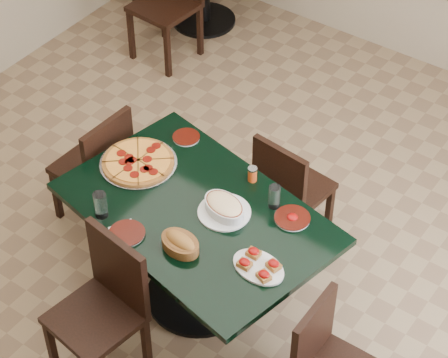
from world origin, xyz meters
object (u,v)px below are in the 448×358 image
Objects in this scene: pepperoni_pizza at (138,162)px; bruschetta_platter at (259,265)px; chair_left at (99,164)px; bread_basket at (180,243)px; main_table at (197,233)px; chair_near at (106,301)px; chair_far at (288,186)px; lasagna_casserole at (224,207)px.

bruschetta_platter is at bearing -14.33° from pepperoni_pizza.
chair_left is 1.15m from bread_basket.
bread_basket reaches higher than bruschetta_platter.
main_table is 1.81× the size of chair_near.
chair_near reaches higher than chair_far.
chair_far reaches higher than pepperoni_pizza.
bruschetta_platter is (0.38, -0.23, -0.02)m from lasagna_casserole.
chair_near reaches higher than bruschetta_platter.
chair_left is at bearing 163.42° from bread_basket.
chair_far is 1.41m from chair_near.
chair_left is at bearing -179.47° from main_table.
lasagna_casserole is (-0.03, -0.65, 0.32)m from chair_far.
chair_near reaches higher than pepperoni_pizza.
lasagna_casserole is at bearing 78.41° from chair_near.
pepperoni_pizza is at bearing -168.48° from lasagna_casserole.
bruschetta_platter is (0.52, -0.15, 0.21)m from main_table.
bread_basket is 0.44m from bruschetta_platter.
bruschetta_platter is at bearing 46.20° from chair_near.
main_table is at bearing -136.24° from lasagna_casserole.
bruschetta_platter is at bearing 79.95° from chair_left.
chair_left is at bearing -170.67° from lasagna_casserole.
pepperoni_pizza is at bearing 124.91° from chair_near.
lasagna_casserole is (0.65, -0.04, 0.03)m from pepperoni_pizza.
chair_left is 2.71× the size of bruschetta_platter.
main_table is 0.37m from bread_basket.
lasagna_casserole is at bearing 40.40° from main_table.
chair_near is (-0.29, -1.38, 0.05)m from chair_far.
chair_near reaches higher than bread_basket.
lasagna_casserole is at bearing 93.10° from chair_far.
lasagna_casserole is (1.05, -0.10, 0.30)m from chair_left.
main_table is at bearing 82.73° from chair_far.
pepperoni_pizza is 1.07m from bruschetta_platter.
chair_left is 1.50m from bruschetta_platter.
bread_basket is (0.23, 0.38, 0.27)m from chair_near.
pepperoni_pizza is (-0.68, -0.61, 0.30)m from chair_far.
chair_left is 0.49m from pepperoni_pizza.
chair_far is 2.76× the size of lasagna_casserole.
pepperoni_pizza is 0.65m from lasagna_casserole.
chair_far is at bearing 41.75° from pepperoni_pizza.
bread_basket reaches higher than pepperoni_pizza.
lasagna_casserole is at bearing 91.26° from bread_basket.
bread_basket is at bearing 68.77° from chair_left.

